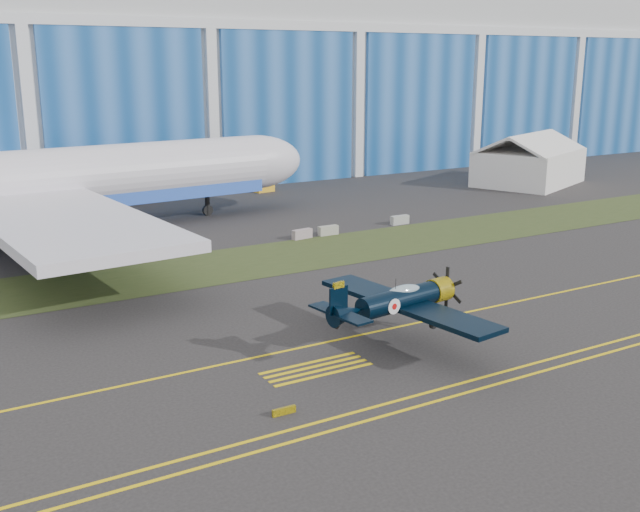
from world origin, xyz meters
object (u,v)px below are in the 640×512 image
warbird (399,300)px  tent (529,159)px  jetliner (18,112)px  shipping_container (128,193)px  tug (263,186)px

warbird → tent: bearing=30.3°
jetliner → shipping_container: (13.07, 12.56, -10.38)m
tent → jetliner: bearing=157.1°
warbird → tug: 54.67m
shipping_container → tug: shipping_container is taller
tent → shipping_container: (-50.81, 12.94, -2.13)m
tug → tent: bearing=-29.1°
shipping_container → tug: 17.26m
jetliner → tug: size_ratio=28.81×
jetliner → shipping_container: size_ratio=11.86×
jetliner → tug: bearing=17.0°
shipping_container → tug: bearing=-10.9°
jetliner → tent: bearing=-5.2°
tent → shipping_container: tent is taller
warbird → shipping_container: (-0.48, 52.42, -1.48)m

